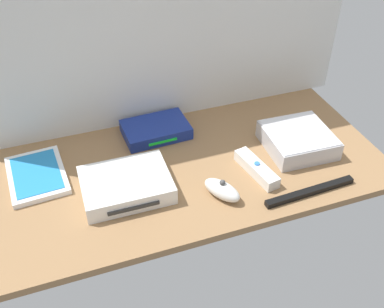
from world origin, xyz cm
name	(u,v)px	position (x,y,z in cm)	size (l,w,h in cm)	color
ground_plane	(192,169)	(0.00, 0.00, -1.00)	(100.00, 48.00, 2.00)	#936D47
back_wall	(160,11)	(0.00, 24.60, 32.00)	(110.00, 1.20, 64.00)	silver
game_console	(126,185)	(-18.09, -3.73, 2.20)	(21.24, 16.75, 4.40)	white
mini_computer	(298,140)	(29.49, -2.14, 2.64)	(17.72, 17.72, 5.30)	silver
game_case	(37,175)	(-38.16, 8.87, 0.76)	(14.87, 19.89, 1.56)	white
network_router	(156,130)	(-4.97, 16.41, 1.70)	(18.46, 12.90, 3.40)	navy
remote_wand	(256,169)	(14.39, -8.08, 1.51)	(6.17, 15.20, 3.40)	white
remote_nunchuk	(222,190)	(2.99, -12.90, 2.04)	(8.79, 10.86, 5.10)	white
sensor_bar	(310,192)	(23.32, -19.23, 0.70)	(24.00, 1.80, 1.40)	black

